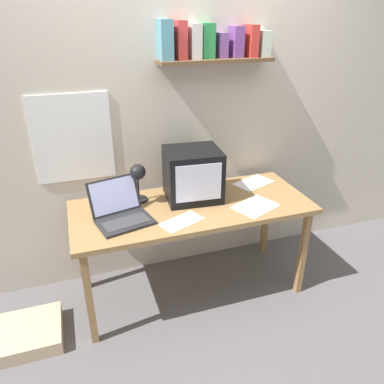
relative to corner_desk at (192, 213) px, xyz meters
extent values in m
plane|color=#5D595C|center=(0.00, 0.00, -0.68)|extent=(12.00, 12.00, 0.00)
cube|color=beige|center=(0.00, 0.44, 0.62)|extent=(5.60, 0.06, 2.60)
cube|color=white|center=(-0.72, 0.41, 0.49)|extent=(0.53, 0.01, 0.61)
cube|color=brown|center=(0.28, 0.32, 0.98)|extent=(0.82, 0.18, 0.02)
cube|color=#5592A5|center=(-0.07, 0.34, 1.11)|extent=(0.08, 0.14, 0.25)
cube|color=#CF3B3A|center=(0.04, 0.35, 1.11)|extent=(0.06, 0.12, 0.24)
cube|color=silver|center=(0.13, 0.35, 1.10)|extent=(0.07, 0.12, 0.22)
cube|color=#2B8E49|center=(0.22, 0.35, 1.10)|extent=(0.09, 0.12, 0.22)
cube|color=#774990|center=(0.33, 0.36, 1.07)|extent=(0.06, 0.11, 0.16)
cube|color=#76438D|center=(0.44, 0.35, 1.09)|extent=(0.07, 0.13, 0.20)
cube|color=red|center=(0.55, 0.34, 1.09)|extent=(0.06, 0.14, 0.21)
cube|color=silver|center=(0.64, 0.34, 1.08)|extent=(0.07, 0.14, 0.17)
cube|color=#9C7344|center=(0.00, 0.00, 0.05)|extent=(1.66, 0.69, 0.03)
cube|color=#9C7344|center=(-0.77, -0.28, -0.33)|extent=(0.04, 0.05, 0.71)
cube|color=#9C7344|center=(0.77, -0.28, -0.33)|extent=(0.04, 0.05, 0.71)
cube|color=#9C7344|center=(-0.77, 0.28, -0.33)|extent=(0.04, 0.05, 0.71)
cube|color=#9C7344|center=(0.77, 0.28, -0.33)|extent=(0.04, 0.05, 0.71)
cube|color=black|center=(0.04, 0.11, 0.25)|extent=(0.41, 0.37, 0.36)
cube|color=silver|center=(0.03, -0.06, 0.25)|extent=(0.31, 0.03, 0.26)
cube|color=#232326|center=(-0.48, -0.10, 0.07)|extent=(0.38, 0.31, 0.02)
cube|color=#38383A|center=(-0.48, -0.12, 0.08)|extent=(0.31, 0.19, 0.00)
cube|color=#232326|center=(-0.52, 0.05, 0.19)|extent=(0.35, 0.17, 0.23)
cube|color=#B3B9EE|center=(-0.52, 0.05, 0.19)|extent=(0.31, 0.15, 0.20)
cylinder|color=black|center=(-0.34, 0.18, 0.07)|extent=(0.12, 0.12, 0.01)
cylinder|color=black|center=(-0.34, 0.18, 0.20)|extent=(0.02, 0.02, 0.23)
sphere|color=black|center=(-0.34, 0.12, 0.31)|extent=(0.11, 0.11, 0.11)
cylinder|color=white|center=(-0.49, 0.27, 0.12)|extent=(0.06, 0.06, 0.12)
cylinder|color=orange|center=(-0.49, 0.27, 0.11)|extent=(0.05, 0.05, 0.09)
cube|color=white|center=(0.41, -0.16, 0.07)|extent=(0.36, 0.32, 0.00)
cube|color=white|center=(-0.14, -0.20, 0.07)|extent=(0.31, 0.24, 0.00)
cube|color=white|center=(0.57, 0.19, 0.07)|extent=(0.34, 0.28, 0.00)
cube|color=#CCAD8B|center=(-1.17, -0.14, -0.63)|extent=(0.39, 0.39, 0.10)
camera|label=1|loc=(-0.73, -2.19, 1.29)|focal=35.00mm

